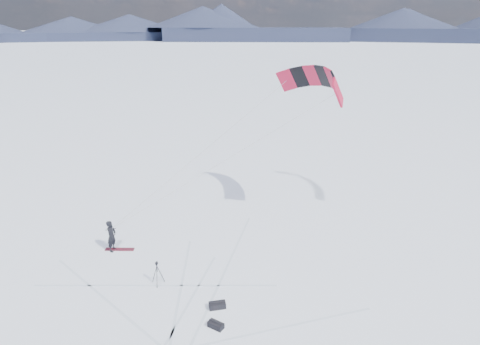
{
  "coord_description": "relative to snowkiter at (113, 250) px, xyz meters",
  "views": [
    {
      "loc": [
        3.94,
        -15.51,
        11.67
      ],
      "look_at": [
        5.27,
        6.36,
        3.57
      ],
      "focal_mm": 30.0,
      "sensor_mm": 36.0,
      "label": 1
    }
  ],
  "objects": [
    {
      "name": "snowboard",
      "position": [
        0.34,
        0.05,
        0.02
      ],
      "size": [
        1.61,
        0.43,
        0.04
      ],
      "primitive_type": "cube",
      "rotation": [
        0.0,
        0.0,
        -0.08
      ],
      "color": "maroon",
      "rests_on": "ground"
    },
    {
      "name": "snowkiter",
      "position": [
        0.0,
        0.0,
        0.0
      ],
      "size": [
        0.58,
        0.74,
        1.79
      ],
      "primitive_type": "imported",
      "rotation": [
        0.0,
        0.0,
        1.32
      ],
      "color": "black",
      "rests_on": "ground"
    },
    {
      "name": "gear_bag_a",
      "position": [
        5.69,
        -5.13,
        0.14
      ],
      "size": [
        0.77,
        0.44,
        0.32
      ],
      "rotation": [
        0.0,
        0.0,
        0.15
      ],
      "color": "black",
      "rests_on": "ground"
    },
    {
      "name": "ground",
      "position": [
        1.86,
        -4.07,
        0.0
      ],
      "size": [
        1800.0,
        1800.0,
        0.0
      ],
      "primitive_type": "plane",
      "color": "white"
    },
    {
      "name": "snow_tracks",
      "position": [
        1.21,
        -4.42,
        0.0
      ],
      "size": [
        14.76,
        10.25,
        0.01
      ],
      "color": "silver",
      "rests_on": "ground"
    },
    {
      "name": "power_kite",
      "position": [
        11.81,
        4.41,
        8.48
      ],
      "size": [
        13.22,
        7.31,
        8.1
      ],
      "color": "red",
      "rests_on": "ground"
    },
    {
      "name": "tripod",
      "position": [
        2.86,
        -3.21,
        0.77
      ],
      "size": [
        0.62,
        0.54,
        1.2
      ],
      "rotation": [
        0.0,
        0.0,
        0.5
      ],
      "color": "black",
      "rests_on": "ground"
    },
    {
      "name": "horizon_hills",
      "position": [
        1.86,
        -4.07,
        4.73
      ],
      "size": [
        704.0,
        705.94,
        10.66
      ],
      "color": "black",
      "rests_on": "ground"
    },
    {
      "name": "gear_bag_b",
      "position": [
        5.61,
        -6.34,
        0.13
      ],
      "size": [
        0.72,
        0.64,
        0.3
      ],
      "rotation": [
        0.0,
        0.0,
        -0.62
      ],
      "color": "black",
      "rests_on": "ground"
    }
  ]
}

